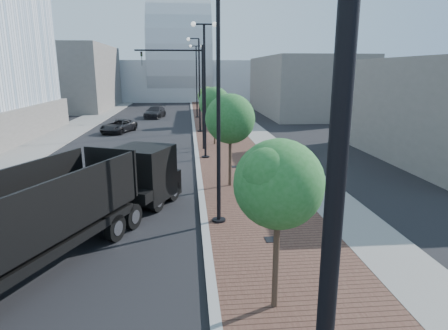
{
  "coord_description": "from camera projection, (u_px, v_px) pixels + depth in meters",
  "views": [
    {
      "loc": [
        -0.56,
        -4.85,
        6.19
      ],
      "look_at": [
        1.0,
        12.0,
        2.0
      ],
      "focal_mm": 30.86,
      "sensor_mm": 36.0,
      "label": 1
    }
  ],
  "objects": [
    {
      "name": "streetlight_0",
      "position": [
        332.0,
        240.0,
        3.19
      ],
      "size": [
        1.72,
        0.56,
        9.28
      ],
      "color": "black",
      "rests_on": "ground"
    },
    {
      "name": "pedestrian",
      "position": [
        301.0,
        159.0,
        23.37
      ],
      "size": [
        0.74,
        0.57,
        1.82
      ],
      "primitive_type": "imported",
      "rotation": [
        0.0,
        0.0,
        2.92
      ],
      "color": "black",
      "rests_on": "ground"
    },
    {
      "name": "dump_truck",
      "position": [
        99.0,
        200.0,
        14.78
      ],
      "size": [
        7.5,
        13.1,
        3.2
      ],
      "rotation": [
        0.0,
        0.0,
        -0.42
      ],
      "color": "black",
      "rests_on": "ground"
    },
    {
      "name": "streetlight_3",
      "position": [
        198.0,
        89.0,
        38.09
      ],
      "size": [
        1.44,
        0.56,
        9.21
      ],
      "color": "black",
      "rests_on": "ground"
    },
    {
      "name": "curb",
      "position": [
        193.0,
        124.0,
        44.87
      ],
      "size": [
        0.3,
        140.0,
        0.14
      ],
      "primitive_type": "cube",
      "color": "gray",
      "rests_on": "ground"
    },
    {
      "name": "concrete_strip",
      "position": [
        246.0,
        123.0,
        45.43
      ],
      "size": [
        2.4,
        140.0,
        0.13
      ],
      "primitive_type": "cube",
      "color": "slate",
      "rests_on": "ground"
    },
    {
      "name": "traffic_mast",
      "position": [
        191.0,
        86.0,
        29.16
      ],
      "size": [
        5.09,
        0.2,
        8.0
      ],
      "color": "black",
      "rests_on": "ground"
    },
    {
      "name": "commercial_block_ne",
      "position": [
        304.0,
        86.0,
        55.02
      ],
      "size": [
        12.0,
        22.0,
        8.0
      ],
      "primitive_type": "cube",
      "color": "slate",
      "rests_on": "ground"
    },
    {
      "name": "tree_0",
      "position": [
        280.0,
        184.0,
        9.43
      ],
      "size": [
        2.3,
        2.24,
        4.6
      ],
      "color": "#382619",
      "rests_on": "ground"
    },
    {
      "name": "west_sidewalk",
      "position": [
        79.0,
        125.0,
        43.71
      ],
      "size": [
        4.0,
        140.0,
        0.12
      ],
      "primitive_type": "cube",
      "color": "slate",
      "rests_on": "ground"
    },
    {
      "name": "dark_car_far",
      "position": [
        155.0,
        112.0,
        51.11
      ],
      "size": [
        2.91,
        5.41,
        1.49
      ],
      "primitive_type": "imported",
      "rotation": [
        0.0,
        0.0,
        -0.17
      ],
      "color": "black",
      "rests_on": "ground"
    },
    {
      "name": "tree_2",
      "position": [
        215.0,
        103.0,
        31.64
      ],
      "size": [
        2.6,
        2.59,
        4.87
      ],
      "color": "#382619",
      "rests_on": "ground"
    },
    {
      "name": "utility_cover_1",
      "position": [
        272.0,
        239.0,
        14.14
      ],
      "size": [
        0.5,
        0.5,
        0.02
      ],
      "primitive_type": "cube",
      "color": "black",
      "rests_on": "sidewalk"
    },
    {
      "name": "streetlight_4",
      "position": [
        197.0,
        81.0,
        49.58
      ],
      "size": [
        1.72,
        0.56,
        9.28
      ],
      "color": "black",
      "rests_on": "ground"
    },
    {
      "name": "tree_3",
      "position": [
        208.0,
        96.0,
        43.3
      ],
      "size": [
        2.23,
        2.15,
        4.39
      ],
      "color": "#382619",
      "rests_on": "ground"
    },
    {
      "name": "white_sedan",
      "position": [
        155.0,
        161.0,
        23.7
      ],
      "size": [
        1.95,
        4.54,
        1.46
      ],
      "primitive_type": "imported",
      "rotation": [
        0.0,
        0.0,
        -0.09
      ],
      "color": "silver",
      "rests_on": "ground"
    },
    {
      "name": "sidewalk",
      "position": [
        223.0,
        124.0,
        45.19
      ],
      "size": [
        7.0,
        140.0,
        0.12
      ],
      "primitive_type": "cube",
      "color": "#4C2D23",
      "rests_on": "ground"
    },
    {
      "name": "tree_1",
      "position": [
        231.0,
        119.0,
        20.0
      ],
      "size": [
        2.61,
        2.6,
        5.03
      ],
      "color": "#382619",
      "rests_on": "ground"
    },
    {
      "name": "utility_cover_2",
      "position": [
        236.0,
        167.0,
        24.77
      ],
      "size": [
        0.5,
        0.5,
        0.02
      ],
      "primitive_type": "cube",
      "color": "black",
      "rests_on": "sidewalk"
    },
    {
      "name": "streetlight_1",
      "position": [
        216.0,
        119.0,
        14.89
      ],
      "size": [
        1.44,
        0.56,
        9.21
      ],
      "color": "black",
      "rests_on": "ground"
    },
    {
      "name": "commercial_block_nw",
      "position": [
        65.0,
        78.0,
        61.22
      ],
      "size": [
        14.0,
        20.0,
        10.0
      ],
      "primitive_type": "cube",
      "color": "#635E59",
      "rests_on": "ground"
    },
    {
      "name": "dark_car_mid",
      "position": [
        119.0,
        126.0,
        38.99
      ],
      "size": [
        3.61,
        5.2,
        1.32
      ],
      "primitive_type": "imported",
      "rotation": [
        0.0,
        0.0,
        -0.33
      ],
      "color": "black",
      "rests_on": "ground"
    },
    {
      "name": "streetlight_2",
      "position": [
        205.0,
        90.0,
        26.38
      ],
      "size": [
        1.72,
        0.56,
        9.28
      ],
      "color": "black",
      "rests_on": "ground"
    },
    {
      "name": "convention_center",
      "position": [
        181.0,
        71.0,
        86.76
      ],
      "size": [
        50.0,
        30.0,
        50.0
      ],
      "color": "#A8ADB3",
      "rests_on": "ground"
    }
  ]
}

